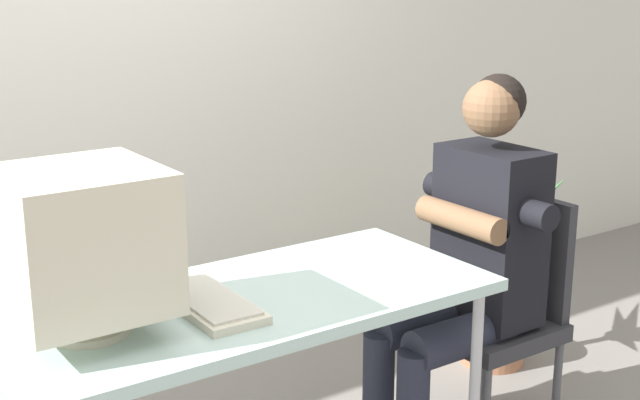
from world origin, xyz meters
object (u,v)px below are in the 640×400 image
Objects in this scene: desk at (245,315)px; crt_monitor at (84,241)px; person_seated at (468,257)px; potted_plant at (496,276)px; keyboard at (208,302)px; office_chair at (503,305)px.

desk is 0.55m from crt_monitor.
person_seated is 0.79m from potted_plant.
crt_monitor is 2.04m from potted_plant.
person_seated is (1.33, -0.03, -0.29)m from crt_monitor.
desk is at bearing 3.71° from keyboard.
office_chair reaches higher than desk.
person_seated is at bearing -1.11° from crt_monitor.
potted_plant is (0.40, 0.42, -0.10)m from office_chair.
office_chair is at bearing -0.82° from desk.
crt_monitor reaches higher than desk.
keyboard is 0.99m from person_seated.
person_seated reaches higher than keyboard.
office_chair is at bearing -0.97° from crt_monitor.
keyboard reaches higher than desk.
potted_plant is at bearing 14.53° from keyboard.
keyboard is at bearing 179.58° from person_seated.
keyboard is 1.67m from potted_plant.
crt_monitor is 0.50× the size of potted_plant.
desk is 0.14m from keyboard.
desk is 3.37× the size of crt_monitor.
potted_plant reaches higher than desk.
crt_monitor is at bearing 179.03° from office_chair.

